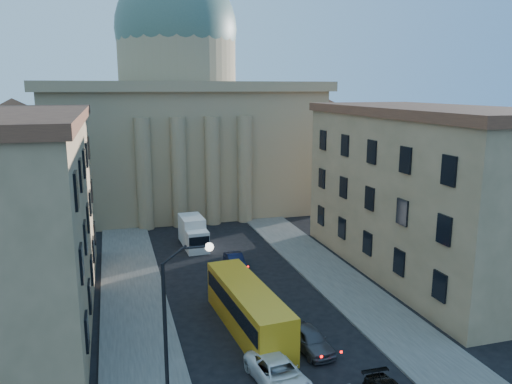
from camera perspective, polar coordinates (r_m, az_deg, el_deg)
sidewalk_left at (r=36.86m, az=-13.43°, el=-14.56°), size 5.00×60.00×0.15m
sidewalk_right at (r=41.05m, az=11.51°, el=-11.64°), size 5.00×60.00×0.15m
church at (r=71.35m, az=-8.72°, el=8.18°), size 68.02×28.76×36.60m
building_left at (r=38.85m, az=-26.92°, el=-2.63°), size 11.60×26.60×14.70m
building_right at (r=46.50m, az=18.88°, el=0.23°), size 11.60×26.60×14.70m
street_lamp at (r=25.71m, az=-9.19°, el=-13.61°), size 2.62×0.44×8.83m
car_left_mid at (r=29.45m, az=2.60°, el=-20.03°), size 3.00×5.47×1.45m
car_right_far at (r=32.95m, az=6.20°, el=-16.37°), size 2.20×4.46×1.46m
car_right_distant at (r=46.14m, az=-2.41°, el=-7.92°), size 1.49×4.11×1.35m
city_bus at (r=34.71m, az=-0.96°, el=-13.00°), size 3.39×11.30×3.14m
box_truck at (r=52.28m, az=-7.17°, el=-4.72°), size 2.41×5.67×3.07m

